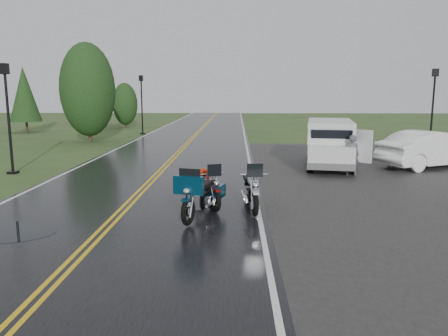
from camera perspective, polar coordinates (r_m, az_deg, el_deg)
name	(u,v)px	position (r m, az deg, el deg)	size (l,w,h in m)	color
ground	(118,217)	(12.11, -13.73, -6.23)	(120.00, 120.00, 0.00)	#2D471E
road	(172,160)	(21.69, -6.81, 1.09)	(8.00, 100.00, 0.04)	black
parking_pad	(445,181)	(18.29, 26.93, -1.56)	(14.00, 24.00, 0.03)	black
motorcycle_red	(216,191)	(11.90, -1.09, -3.01)	(0.80, 2.19, 1.29)	#630C0B
motorcycle_teal	(188,200)	(10.69, -4.74, -4.18)	(0.87, 2.39, 1.41)	#05283B
motorcycle_silver	(255,193)	(11.46, 4.09, -3.30)	(0.85, 2.34, 1.38)	#A2A5A9
van_white	(311,148)	(18.23, 11.25, 2.59)	(2.00, 5.34, 2.10)	silver
person_at_van	(352,156)	(18.03, 16.32, 1.53)	(0.59, 0.39, 1.62)	#505055
sedan_white	(430,150)	(21.19, 25.35, 2.16)	(1.71, 4.90, 1.62)	white
lamp_post_near_left	(9,119)	(19.69, -26.32, 5.77)	(0.38, 0.38, 4.48)	black
lamp_post_far_left	(142,105)	(35.41, -10.68, 8.12)	(0.40, 0.40, 4.67)	black
lamp_post_far_right	(433,109)	(28.36, 25.58, 6.98)	(0.40, 0.40, 4.70)	black
tree_left_mid	(88,100)	(30.62, -17.32, 8.47)	(3.58, 3.58, 5.60)	#1E3D19
tree_left_far	(125,109)	(42.56, -12.78, 7.58)	(2.33, 2.33, 3.59)	#1E3D19
pine_left_far	(25,101)	(39.95, -24.57, 8.01)	(2.52, 2.52, 5.26)	#1E3D19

